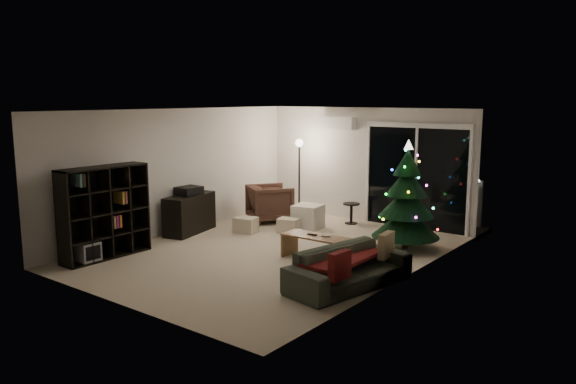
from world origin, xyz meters
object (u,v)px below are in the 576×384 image
at_px(media_cabinet, 190,214).
at_px(sofa, 349,268).
at_px(armchair, 270,203).
at_px(bookshelf, 98,211).
at_px(coffee_table, 319,248).
at_px(christmas_tree, 407,195).

height_order(media_cabinet, sofa, media_cabinet).
bearing_deg(armchair, bookshelf, 114.39).
distance_m(armchair, coffee_table, 3.19).
relative_size(sofa, coffee_table, 1.49).
height_order(bookshelf, coffee_table, bookshelf).
height_order(bookshelf, sofa, bookshelf).
distance_m(bookshelf, sofa, 4.50).
relative_size(coffee_table, christmas_tree, 0.67).
bearing_deg(armchair, christmas_tree, -150.79).
bearing_deg(coffee_table, bookshelf, -148.52).
relative_size(media_cabinet, christmas_tree, 0.63).
xyz_separation_m(sofa, coffee_table, (-1.08, 0.83, -0.08)).
distance_m(media_cabinet, coffee_table, 3.22).
bearing_deg(media_cabinet, christmas_tree, 7.44).
relative_size(bookshelf, sofa, 0.80).
bearing_deg(media_cabinet, bookshelf, -103.65).
distance_m(bookshelf, coffee_table, 3.86).
xyz_separation_m(media_cabinet, christmas_tree, (4.01, 1.55, 0.60)).
relative_size(bookshelf, armchair, 1.76).
distance_m(media_cabinet, armchair, 1.91).
distance_m(media_cabinet, christmas_tree, 4.34).
bearing_deg(media_cabinet, sofa, -25.14).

